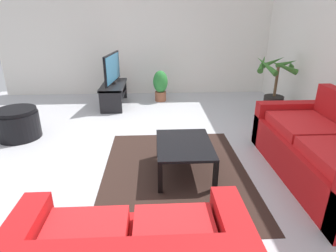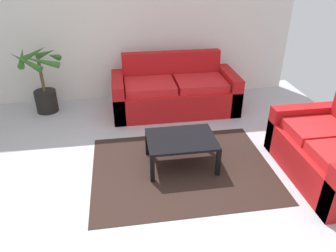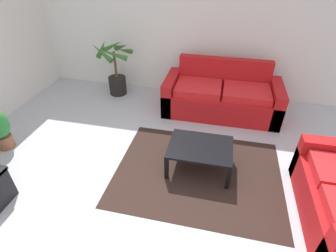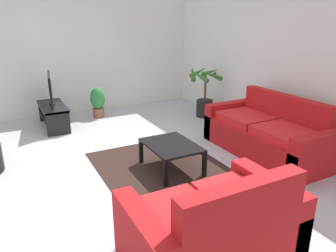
% 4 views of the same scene
% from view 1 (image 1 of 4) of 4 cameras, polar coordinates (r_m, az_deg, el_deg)
% --- Properties ---
extents(ground_plane, '(6.60, 6.60, 0.00)m').
position_cam_1_polar(ground_plane, '(3.89, -8.14, -5.06)').
color(ground_plane, '#B2B2B7').
extents(wall_left, '(0.06, 6.00, 2.70)m').
position_cam_1_polar(wall_left, '(6.47, -6.60, 18.33)').
color(wall_left, silver).
rests_on(wall_left, ground).
extents(couch_main, '(2.02, 0.90, 0.90)m').
position_cam_1_polar(couch_main, '(3.60, 29.64, -4.98)').
color(couch_main, red).
rests_on(couch_main, ground).
extents(tv_stand, '(1.10, 0.45, 0.44)m').
position_cam_1_polar(tv_stand, '(5.80, -11.00, 6.99)').
color(tv_stand, black).
rests_on(tv_stand, ground).
extents(tv, '(0.99, 0.17, 0.60)m').
position_cam_1_polar(tv, '(5.70, -11.31, 11.51)').
color(tv, black).
rests_on(tv, tv_stand).
extents(coffee_table, '(0.83, 0.63, 0.38)m').
position_cam_1_polar(coffee_table, '(3.22, 3.34, -4.34)').
color(coffee_table, black).
rests_on(coffee_table, ground).
extents(area_rug, '(2.20, 1.70, 0.01)m').
position_cam_1_polar(area_rug, '(3.37, 1.50, -9.36)').
color(area_rug, black).
rests_on(area_rug, ground).
extents(potted_palm, '(0.75, 0.73, 1.08)m').
position_cam_1_polar(potted_palm, '(5.40, 20.83, 6.93)').
color(potted_palm, black).
rests_on(potted_palm, ground).
extents(potted_plant_small, '(0.31, 0.31, 0.65)m').
position_cam_1_polar(potted_plant_small, '(5.97, -1.56, 8.43)').
color(potted_plant_small, brown).
rests_on(potted_plant_small, ground).
extents(ottoman, '(0.61, 0.61, 0.45)m').
position_cam_1_polar(ottoman, '(4.74, -28.33, 0.42)').
color(ottoman, black).
rests_on(ottoman, ground).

